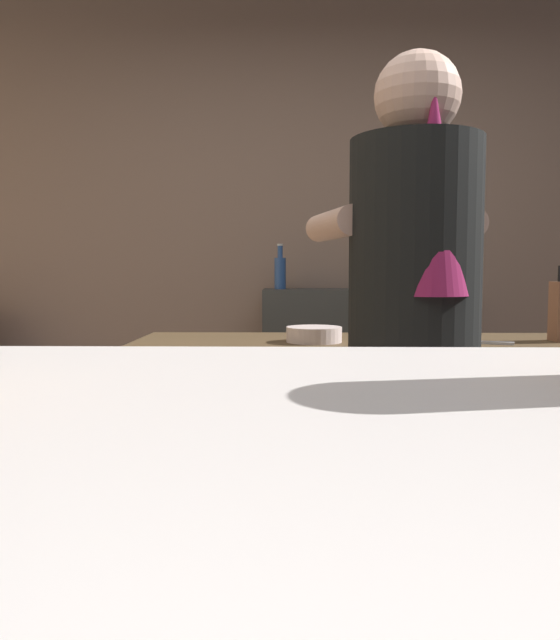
{
  "coord_description": "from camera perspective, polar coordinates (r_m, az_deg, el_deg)",
  "views": [
    {
      "loc": [
        -0.16,
        -1.29,
        1.14
      ],
      "look_at": [
        -0.18,
        -0.75,
        1.1
      ],
      "focal_mm": 34.52,
      "sensor_mm": 36.0,
      "label": 1
    }
  ],
  "objects": [
    {
      "name": "bartender",
      "position": [
        1.64,
        12.35,
        -1.12
      ],
      "size": [
        0.48,
        0.55,
        1.7
      ],
      "rotation": [
        0.0,
        0.0,
        1.8
      ],
      "color": "#253039",
      "rests_on": "ground"
    },
    {
      "name": "mixing_bowl",
      "position": [
        2.04,
        3.17,
        -1.34
      ],
      "size": [
        0.18,
        0.18,
        0.05
      ],
      "primitive_type": "cylinder",
      "color": "beige",
      "rests_on": "prep_counter"
    },
    {
      "name": "bottle_vinegar",
      "position": [
        3.31,
        10.92,
        4.28
      ],
      "size": [
        0.05,
        0.05,
        0.21
      ],
      "color": "#DACF75",
      "rests_on": "back_shelf"
    },
    {
      "name": "back_shelf",
      "position": [
        3.27,
        5.31,
        -6.4
      ],
      "size": [
        0.77,
        0.36,
        1.06
      ],
      "primitive_type": "cube",
      "color": "#3D3E3B",
      "rests_on": "ground"
    },
    {
      "name": "bottle_soy",
      "position": [
        3.24,
        0.01,
        4.52
      ],
      "size": [
        0.06,
        0.06,
        0.24
      ],
      "color": "#2E5391",
      "rests_on": "back_shelf"
    },
    {
      "name": "wall_back",
      "position": [
        3.5,
        3.9,
        7.82
      ],
      "size": [
        5.2,
        0.1,
        2.7
      ],
      "primitive_type": "cube",
      "color": "gray",
      "rests_on": "ground"
    },
    {
      "name": "chefs_knife",
      "position": [
        2.1,
        17.63,
        -1.96
      ],
      "size": [
        0.24,
        0.11,
        0.01
      ],
      "primitive_type": "cube",
      "rotation": [
        0.0,
        0.0,
        -0.33
      ],
      "color": "silver",
      "rests_on": "prep_counter"
    },
    {
      "name": "prep_counter",
      "position": [
        2.23,
        14.9,
        -13.68
      ],
      "size": [
        2.1,
        0.6,
        0.91
      ],
      "primitive_type": "cube",
      "color": "#4F3B25",
      "rests_on": "ground"
    }
  ]
}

